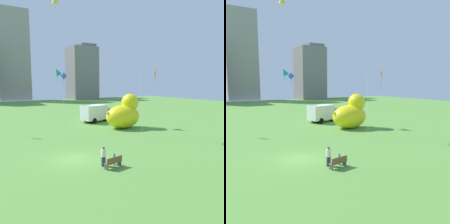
{
  "view_description": "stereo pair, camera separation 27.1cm",
  "coord_description": "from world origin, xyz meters",
  "views": [
    {
      "loc": [
        -7.65,
        -18.52,
        6.65
      ],
      "look_at": [
        5.66,
        2.91,
        3.45
      ],
      "focal_mm": 37.75,
      "sensor_mm": 36.0,
      "label": 1
    },
    {
      "loc": [
        -7.42,
        -18.67,
        6.65
      ],
      "look_at": [
        5.66,
        2.91,
        3.45
      ],
      "focal_mm": 37.75,
      "sensor_mm": 36.0,
      "label": 2
    }
  ],
  "objects": [
    {
      "name": "ground_plane",
      "position": [
        0.0,
        0.0,
        0.0
      ],
      "size": [
        140.0,
        140.0,
        0.0
      ],
      "primitive_type": "plane",
      "color": "#5C953D"
    },
    {
      "name": "park_bench",
      "position": [
        1.78,
        -3.57,
        0.47
      ],
      "size": [
        1.61,
        0.71,
        0.9
      ],
      "color": "brown",
      "rests_on": "ground"
    },
    {
      "name": "person_adult",
      "position": [
        1.32,
        -2.8,
        0.88
      ],
      "size": [
        0.39,
        0.39,
        1.59
      ],
      "color": "#38476B",
      "rests_on": "ground"
    },
    {
      "name": "person_child",
      "position": [
        2.2,
        -2.98,
        0.52
      ],
      "size": [
        0.23,
        0.23,
        0.95
      ],
      "color": "silver",
      "rests_on": "ground"
    },
    {
      "name": "giant_inflatable_duck",
      "position": [
        11.69,
        9.32,
        2.12
      ],
      "size": [
        6.0,
        3.85,
        4.98
      ],
      "color": "yellow",
      "rests_on": "ground"
    },
    {
      "name": "box_truck",
      "position": [
        10.98,
        16.26,
        1.44
      ],
      "size": [
        6.2,
        3.55,
        2.85
      ],
      "color": "white",
      "rests_on": "ground"
    },
    {
      "name": "city_skyline",
      "position": [
        16.49,
        72.21,
        12.37
      ],
      "size": [
        49.37,
        16.91,
        32.78
      ],
      "color": "slate",
      "rests_on": "ground"
    },
    {
      "name": "kite_yellow",
      "position": [
        5.39,
        19.64,
        19.68
      ],
      "size": [
        1.41,
        1.61,
        20.45
      ],
      "color": "silver",
      "rests_on": "ground"
    },
    {
      "name": "kite_orange",
      "position": [
        10.97,
        2.2,
        7.52
      ],
      "size": [
        2.64,
        2.64,
        8.44
      ],
      "color": "silver",
      "rests_on": "ground"
    },
    {
      "name": "kite_blue",
      "position": [
        7.59,
        22.51,
        7.48
      ],
      "size": [
        1.26,
        0.37,
        8.39
      ],
      "color": "silver",
      "rests_on": "ground"
    },
    {
      "name": "kite_teal",
      "position": [
        5.59,
        20.07,
        8.35
      ],
      "size": [
        1.64,
        1.48,
        9.11
      ],
      "color": "silver",
      "rests_on": "ground"
    }
  ]
}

